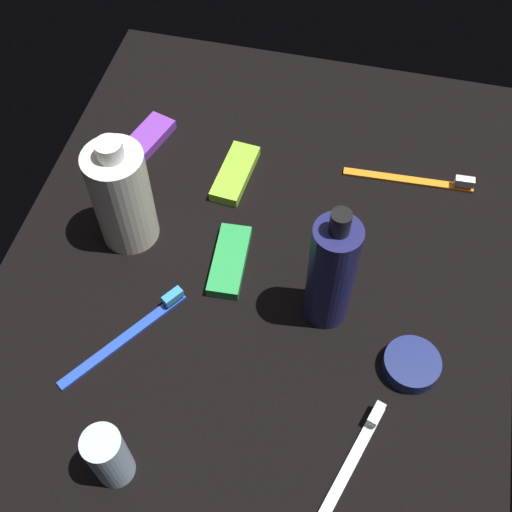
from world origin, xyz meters
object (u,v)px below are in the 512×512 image
Objects in this scene: bodywash_bottle at (122,196)px; snack_bar_green at (230,259)px; lotion_bottle at (331,273)px; deodorant_stick at (109,456)px; toothbrush_blue at (131,332)px; toothbrush_white at (349,467)px; cream_tin_left at (411,365)px; snack_bar_purple at (144,141)px; toothbrush_orange at (416,179)px; snack_bar_lime at (235,173)px.

snack_bar_green is at bearing 83.58° from bodywash_bottle.
deodorant_stick is (24.02, -18.08, -3.94)cm from lotion_bottle.
toothbrush_blue is at bearing -38.78° from snack_bar_green.
toothbrush_white and cream_tin_left have the same top height.
deodorant_stick is 0.52× the size of toothbrush_white.
deodorant_stick reaches higher than snack_bar_purple.
lotion_bottle is 30.32cm from deodorant_stick.
toothbrush_blue is at bearing -68.65° from lotion_bottle.
snack_bar_purple is (-21.09, -30.23, -7.70)cm from lotion_bottle.
toothbrush_orange is at bearing 158.91° from lotion_bottle.
toothbrush_blue is (14.28, 5.07, -6.91)cm from bodywash_bottle.
snack_bar_purple is (-39.45, -35.93, 0.14)cm from toothbrush_white.
toothbrush_white is 1.68× the size of snack_bar_purple.
snack_bar_green is at bearing -111.77° from cream_tin_left.
deodorant_stick is at bearing -36.98° from lotion_bottle.
deodorant_stick reaches higher than snack_bar_green.
bodywash_bottle is 1.61× the size of snack_bar_green.
lotion_bottle is 25.89cm from toothbrush_orange.
bodywash_bottle is 41.14cm from toothbrush_white.
cream_tin_left reaches higher than snack_bar_green.
toothbrush_white is 29.28cm from snack_bar_green.
snack_bar_lime is at bearing -138.85° from lotion_bottle.
snack_bar_purple is at bearing -137.67° from toothbrush_white.
toothbrush_white is (9.83, 27.55, 0.00)cm from toothbrush_blue.
snack_bar_purple is at bearing -124.90° from lotion_bottle.
lotion_bottle is 2.12× the size of deodorant_stick.
snack_bar_lime is at bearing -172.18° from snack_bar_green.
snack_bar_green is 1.59× the size of cream_tin_left.
lotion_bottle is 2.93× the size of cream_tin_left.
toothbrush_white is at bearing 59.36° from snack_bar_purple.
lotion_bottle is 1.10× the size of toothbrush_white.
bodywash_bottle is 16.65cm from toothbrush_blue.
toothbrush_blue is (8.54, -21.84, -7.84)cm from lotion_bottle.
toothbrush_blue is at bearing 19.54° from bodywash_bottle.
bodywash_bottle is at bearing -163.48° from deodorant_stick.
deodorant_stick is 24.76cm from toothbrush_white.
deodorant_stick is 34.64cm from cream_tin_left.
toothbrush_orange is 25.24cm from snack_bar_lime.
snack_bar_purple is (-29.62, -8.39, 0.14)cm from toothbrush_blue.
snack_bar_purple is (-15.34, -3.32, -6.76)cm from bodywash_bottle.
lotion_bottle is at bearing 68.26° from snack_bar_green.
toothbrush_orange is 2.76× the size of cream_tin_left.
snack_bar_green is (16.91, 17.24, 0.00)cm from snack_bar_purple.
snack_bar_lime is (-18.19, -15.90, -7.70)cm from lotion_bottle.
lotion_bottle reaches higher than snack_bar_lime.
snack_bar_purple is at bearing -87.17° from toothbrush_orange.
cream_tin_left is (9.54, 23.88, 0.29)cm from snack_bar_green.
deodorant_stick reaches higher than snack_bar_lime.
deodorant_stick reaches higher than cream_tin_left.
deodorant_stick is at bearing 13.64° from toothbrush_blue.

